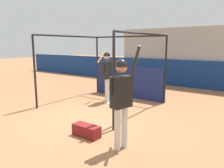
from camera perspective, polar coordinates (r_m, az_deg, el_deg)
ground_plane at (r=6.32m, az=-6.22°, el=-9.74°), size 60.00×60.00×0.00m
outfield_wall at (r=11.95m, az=16.18°, el=2.80°), size 24.00×0.12×1.38m
bleacher_section at (r=13.45m, az=18.82°, el=7.03°), size 6.50×3.20×3.06m
batting_cage at (r=8.46m, az=1.98°, el=3.19°), size 3.31×3.30×2.50m
home_plate at (r=8.15m, az=0.68°, el=-5.01°), size 0.44×0.44×0.02m
player_batter at (r=8.14m, az=-1.35°, el=3.24°), size 0.61×0.83×1.99m
player_waiting at (r=4.41m, az=2.52°, el=-2.91°), size 0.49×0.80×2.15m
equipment_bag at (r=5.33m, az=-6.70°, el=-12.02°), size 0.70×0.28×0.28m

